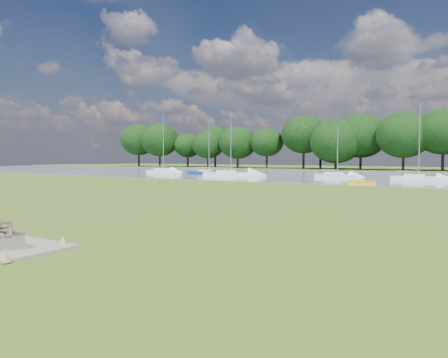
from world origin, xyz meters
The scene contains 9 objects.
ground centered at (0.00, 0.00, 0.00)m, with size 220.00×220.00×0.00m, color olive.
river centered at (0.00, 42.00, 0.00)m, with size 220.00×40.00×0.10m, color gray.
far_bank centered at (0.00, 72.00, 0.00)m, with size 220.00×20.00×0.40m, color #4C6626.
kayak centered at (1.16, 25.48, 0.20)m, with size 2.94×0.69×0.29m, color #DEA506.
sailboat_1 centered at (-33.92, 34.61, 0.57)m, with size 6.96×2.81×10.04m.
sailboat_3 centered at (-24.77, 34.61, 0.52)m, with size 6.53×3.52×8.47m.
sailboat_5 centered at (5.49, 34.15, 0.52)m, with size 6.17×1.89×9.09m.
sailboat_6 centered at (-19.24, 32.00, 0.56)m, with size 8.05×5.14×9.34m.
sailboat_8 centered at (-4.60, 35.17, 0.48)m, with size 6.31×3.04×6.78m.
Camera 1 is at (13.40, -21.74, 2.95)m, focal length 35.00 mm.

